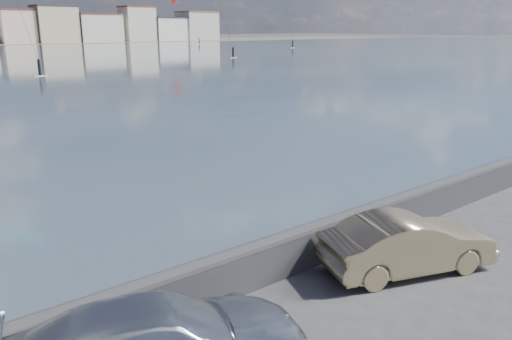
# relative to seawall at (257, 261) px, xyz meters

# --- Properties ---
(seawall) EXTENTS (400.00, 0.36, 1.08)m
(seawall) POSITION_rel_seawall_xyz_m (0.00, 0.00, 0.00)
(seawall) COLOR #28282B
(seawall) RESTS_ON ground
(car_champagne) EXTENTS (4.35, 2.75, 1.35)m
(car_champagne) POSITION_rel_seawall_xyz_m (3.20, -1.61, 0.09)
(car_champagne) COLOR tan
(car_champagne) RESTS_ON ground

